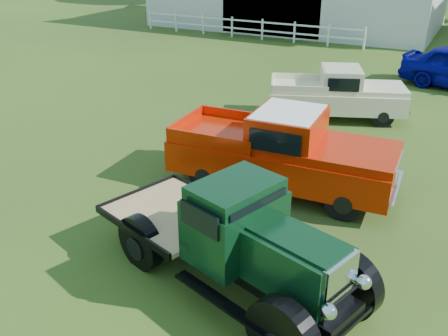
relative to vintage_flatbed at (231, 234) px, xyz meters
The scene contains 5 objects.
ground 2.17m from the vintage_flatbed, 143.92° to the left, with size 120.00×120.00×0.00m, color #2F3D1A.
fence_rail 23.18m from the vintage_flatbed, 114.30° to the left, with size 14.20×0.16×1.20m, color white, non-canonical shape.
vintage_flatbed is the anchor object (origin of this frame).
red_pickup 3.98m from the vintage_flatbed, 98.43° to the left, with size 5.61×2.16×2.05m, color #BA1F04, non-canonical shape.
white_pickup 9.71m from the vintage_flatbed, 94.97° to the left, with size 4.66×1.81×1.71m, color beige, non-canonical shape.
Camera 1 is at (4.83, -7.72, 5.82)m, focal length 40.00 mm.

